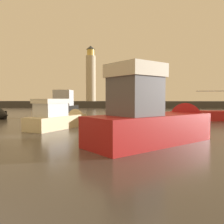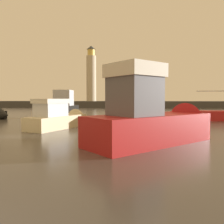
{
  "view_description": "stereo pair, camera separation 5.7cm",
  "coord_description": "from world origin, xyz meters",
  "px_view_note": "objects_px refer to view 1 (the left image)",
  "views": [
    {
      "loc": [
        3.53,
        -2.35,
        2.4
      ],
      "look_at": [
        1.5,
        17.51,
        1.26
      ],
      "focal_mm": 37.76,
      "sensor_mm": 36.0,
      "label": 1
    },
    {
      "loc": [
        3.59,
        -2.34,
        2.4
      ],
      "look_at": [
        1.5,
        17.51,
        1.26
      ],
      "focal_mm": 37.76,
      "sensor_mm": 36.0,
      "label": 2
    }
  ],
  "objects_px": {
    "motorboat_2": "(150,111)",
    "motorboat_6": "(60,110)",
    "lighthouse": "(91,75)",
    "motorboat_3": "(162,120)",
    "motorboat_0": "(63,118)",
    "mooring_buoy": "(156,124)"
  },
  "relations": [
    {
      "from": "motorboat_0",
      "to": "motorboat_6",
      "type": "distance_m",
      "value": 7.04
    },
    {
      "from": "lighthouse",
      "to": "motorboat_6",
      "type": "xyz_separation_m",
      "value": [
        3.78,
        -37.7,
        -7.66
      ]
    },
    {
      "from": "motorboat_0",
      "to": "mooring_buoy",
      "type": "bearing_deg",
      "value": -3.76
    },
    {
      "from": "motorboat_0",
      "to": "motorboat_2",
      "type": "relative_size",
      "value": 0.82
    },
    {
      "from": "motorboat_2",
      "to": "motorboat_6",
      "type": "distance_m",
      "value": 9.99
    },
    {
      "from": "lighthouse",
      "to": "mooring_buoy",
      "type": "relative_size",
      "value": 16.5
    },
    {
      "from": "motorboat_6",
      "to": "mooring_buoy",
      "type": "distance_m",
      "value": 12.31
    },
    {
      "from": "motorboat_0",
      "to": "motorboat_3",
      "type": "bearing_deg",
      "value": -37.26
    },
    {
      "from": "motorboat_2",
      "to": "mooring_buoy",
      "type": "distance_m",
      "value": 6.32
    },
    {
      "from": "motorboat_2",
      "to": "motorboat_0",
      "type": "bearing_deg",
      "value": -142.49
    },
    {
      "from": "mooring_buoy",
      "to": "motorboat_2",
      "type": "bearing_deg",
      "value": 90.7
    },
    {
      "from": "lighthouse",
      "to": "motorboat_3",
      "type": "bearing_deg",
      "value": -74.65
    },
    {
      "from": "motorboat_3",
      "to": "lighthouse",
      "type": "bearing_deg",
      "value": 105.35
    },
    {
      "from": "lighthouse",
      "to": "motorboat_0",
      "type": "xyz_separation_m",
      "value": [
        6.2,
        -44.31,
        -7.95
      ]
    },
    {
      "from": "motorboat_0",
      "to": "motorboat_2",
      "type": "xyz_separation_m",
      "value": [
        7.54,
        5.79,
        0.27
      ]
    },
    {
      "from": "motorboat_2",
      "to": "mooring_buoy",
      "type": "bearing_deg",
      "value": -89.3
    },
    {
      "from": "motorboat_0",
      "to": "motorboat_6",
      "type": "xyz_separation_m",
      "value": [
        -2.42,
        6.61,
        0.29
      ]
    },
    {
      "from": "mooring_buoy",
      "to": "motorboat_3",
      "type": "bearing_deg",
      "value": -90.87
    },
    {
      "from": "lighthouse",
      "to": "motorboat_6",
      "type": "relative_size",
      "value": 1.6
    },
    {
      "from": "lighthouse",
      "to": "motorboat_6",
      "type": "bearing_deg",
      "value": -84.27
    },
    {
      "from": "motorboat_6",
      "to": "mooring_buoy",
      "type": "xyz_separation_m",
      "value": [
        10.03,
        -7.11,
        -0.65
      ]
    },
    {
      "from": "motorboat_2",
      "to": "lighthouse",
      "type": "bearing_deg",
      "value": 109.63
    }
  ]
}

